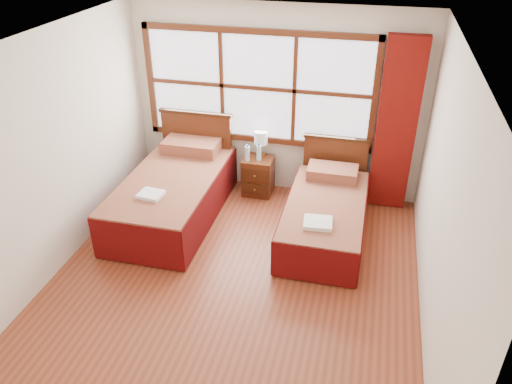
# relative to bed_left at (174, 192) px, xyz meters

# --- Properties ---
(floor) EXTENTS (4.50, 4.50, 0.00)m
(floor) POSITION_rel_bed_left_xyz_m (1.14, -1.20, -0.34)
(floor) COLOR brown
(floor) RESTS_ON ground
(ceiling) EXTENTS (4.50, 4.50, 0.00)m
(ceiling) POSITION_rel_bed_left_xyz_m (1.14, -1.20, 2.26)
(ceiling) COLOR white
(ceiling) RESTS_ON wall_back
(wall_back) EXTENTS (4.00, 0.00, 4.00)m
(wall_back) POSITION_rel_bed_left_xyz_m (1.14, 1.05, 0.96)
(wall_back) COLOR silver
(wall_back) RESTS_ON floor
(wall_left) EXTENTS (0.00, 4.50, 4.50)m
(wall_left) POSITION_rel_bed_left_xyz_m (-0.86, -1.20, 0.96)
(wall_left) COLOR silver
(wall_left) RESTS_ON floor
(wall_right) EXTENTS (0.00, 4.50, 4.50)m
(wall_right) POSITION_rel_bed_left_xyz_m (3.14, -1.20, 0.96)
(wall_right) COLOR silver
(wall_right) RESTS_ON floor
(window) EXTENTS (3.16, 0.06, 1.56)m
(window) POSITION_rel_bed_left_xyz_m (0.89, 1.02, 1.16)
(window) COLOR white
(window) RESTS_ON wall_back
(curtain) EXTENTS (0.50, 0.16, 2.30)m
(curtain) POSITION_rel_bed_left_xyz_m (2.74, 0.91, 0.83)
(curtain) COLOR maroon
(curtain) RESTS_ON wall_back
(bed_left) EXTENTS (1.13, 2.20, 1.11)m
(bed_left) POSITION_rel_bed_left_xyz_m (0.00, 0.00, 0.00)
(bed_left) COLOR #361B0B
(bed_left) RESTS_ON floor
(bed_right) EXTENTS (0.96, 1.98, 0.93)m
(bed_right) POSITION_rel_bed_left_xyz_m (2.00, 0.00, -0.05)
(bed_right) COLOR #361B0B
(bed_right) RESTS_ON floor
(nightstand) EXTENTS (0.41, 0.41, 0.55)m
(nightstand) POSITION_rel_bed_left_xyz_m (0.95, 0.80, -0.06)
(nightstand) COLOR #522512
(nightstand) RESTS_ON floor
(towels_left) EXTENTS (0.31, 0.27, 0.04)m
(towels_left) POSITION_rel_bed_left_xyz_m (-0.05, -0.57, 0.28)
(towels_left) COLOR white
(towels_left) RESTS_ON bed_left
(towels_right) EXTENTS (0.34, 0.31, 0.05)m
(towels_right) POSITION_rel_bed_left_xyz_m (1.97, -0.56, 0.19)
(towels_right) COLOR white
(towels_right) RESTS_ON bed_right
(lamp) EXTENTS (0.19, 0.19, 0.36)m
(lamp) POSITION_rel_bed_left_xyz_m (0.96, 0.92, 0.47)
(lamp) COLOR #BD863C
(lamp) RESTS_ON nightstand
(bottle_near) EXTENTS (0.06, 0.06, 0.24)m
(bottle_near) POSITION_rel_bed_left_xyz_m (0.82, 0.71, 0.32)
(bottle_near) COLOR #C3EAFB
(bottle_near) RESTS_ON nightstand
(bottle_far) EXTENTS (0.06, 0.06, 0.25)m
(bottle_far) POSITION_rel_bed_left_xyz_m (0.96, 0.77, 0.33)
(bottle_far) COLOR #C3EAFB
(bottle_far) RESTS_ON nightstand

